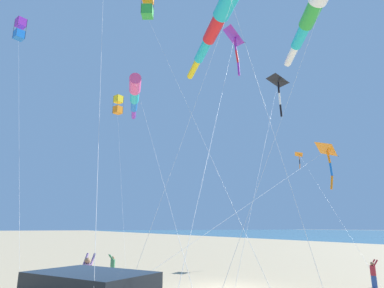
% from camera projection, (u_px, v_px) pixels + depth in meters
% --- Properties ---
extents(person_adult_flyer, '(0.60, 0.63, 1.74)m').
position_uv_depth(person_adult_flyer, '(87.00, 274.00, 13.13)').
color(person_adult_flyer, '#8E6B9E').
rests_on(person_adult_flyer, ground_plane).
extents(person_child_green_jacket, '(0.38, 0.30, 1.29)m').
position_uv_depth(person_child_green_jacket, '(113.00, 265.00, 18.60)').
color(person_child_green_jacket, '#232328').
rests_on(person_child_green_jacket, ground_plane).
extents(person_child_grey_jacket, '(0.45, 0.40, 1.27)m').
position_uv_depth(person_child_grey_jacket, '(373.00, 272.00, 15.78)').
color(person_child_grey_jacket, '#335199').
rests_on(person_child_grey_jacket, ground_plane).
extents(kite_delta_checkered_midright, '(10.81, 9.15, 12.69)m').
position_uv_depth(kite_delta_checkered_midright, '(278.00, 81.00, 22.22)').
color(kite_delta_checkered_midright, black).
rests_on(kite_delta_checkered_midright, ground_plane).
extents(kite_box_blue_topmost, '(2.61, 13.71, 16.78)m').
position_uv_depth(kite_box_blue_topmost, '(118.00, 105.00, 36.26)').
color(kite_box_blue_topmost, yellow).
rests_on(kite_box_blue_topmost, ground_plane).
extents(kite_box_teal_far_right, '(0.85, 11.21, 15.80)m').
position_uv_depth(kite_box_teal_far_right, '(148.00, 4.00, 18.73)').
color(kite_box_teal_far_right, orange).
rests_on(kite_box_teal_far_right, ground_plane).
extents(kite_delta_white_trailing, '(15.43, 5.47, 7.24)m').
position_uv_depth(kite_delta_white_trailing, '(328.00, 150.00, 17.63)').
color(kite_delta_white_trailing, orange).
rests_on(kite_delta_white_trailing, ground_plane).
extents(kite_windsock_purple_drifting, '(6.58, 8.50, 13.58)m').
position_uv_depth(kite_windsock_purple_drifting, '(215.00, 26.00, 17.11)').
color(kite_windsock_purple_drifting, '#1EB7C6').
rests_on(kite_windsock_purple_drifting, ground_plane).
extents(kite_delta_rainbow_low_near, '(5.83, 10.56, 9.24)m').
position_uv_depth(kite_delta_rainbow_low_near, '(300.00, 155.00, 29.18)').
color(kite_delta_rainbow_low_near, orange).
rests_on(kite_delta_rainbow_low_near, ground_plane).
extents(kite_delta_green_low_center, '(8.87, 9.92, 13.54)m').
position_uv_depth(kite_delta_green_low_center, '(236.00, 37.00, 18.37)').
color(kite_delta_green_low_center, purple).
rests_on(kite_delta_green_low_center, ground_plane).
extents(kite_windsock_magenta_far_left, '(8.69, 5.65, 12.78)m').
position_uv_depth(kite_windsock_magenta_far_left, '(312.00, 12.00, 14.63)').
color(kite_windsock_magenta_far_left, white).
rests_on(kite_windsock_magenta_far_left, ground_plane).
extents(kite_box_long_streamer_left, '(2.44, 9.89, 18.71)m').
position_uv_depth(kite_box_long_streamer_left, '(20.00, 29.00, 25.98)').
color(kite_box_long_streamer_left, purple).
rests_on(kite_box_long_streamer_left, ground_plane).
extents(kite_windsock_long_streamer_right, '(4.56, 20.98, 12.37)m').
position_uv_depth(kite_windsock_long_streamer_right, '(135.00, 95.00, 23.64)').
color(kite_windsock_long_streamer_right, '#EF4C93').
rests_on(kite_windsock_long_streamer_right, ground_plane).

